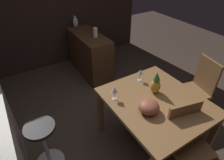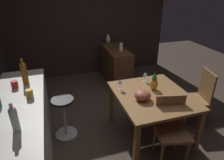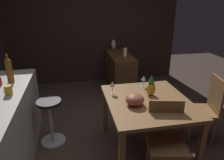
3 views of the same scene
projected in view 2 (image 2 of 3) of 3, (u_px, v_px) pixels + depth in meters
The scene contains 18 objects.
ground_plane at pixel (128, 131), 3.17m from camera, with size 9.00×9.00×0.00m, color #47382D.
wall_side_right at pixel (79, 22), 4.71m from camera, with size 0.10×4.40×2.60m, color #33231E.
dining_table at pixel (152, 100), 2.81m from camera, with size 1.12×0.99×0.74m.
kitchen_counter at pixel (23, 137), 2.41m from camera, with size 2.10×0.60×0.90m, color #B2ADA3.
sideboard_cabinet at pixel (116, 66), 4.61m from camera, with size 1.10×0.44×0.82m, color #56351E.
chair_near_window at pixel (171, 126), 2.53m from camera, with size 0.48×0.48×0.88m.
chair_by_doorway at pixel (198, 96), 3.18m from camera, with size 0.48×0.48×0.93m.
bar_stool at pixel (64, 117), 2.96m from camera, with size 0.34×0.34×0.65m.
wine_glass_left at pixel (145, 74), 3.08m from camera, with size 0.06×0.06×0.16m.
wine_glass_right at pixel (120, 82), 2.84m from camera, with size 0.07×0.07×0.16m.
pineapple_centerpiece at pixel (154, 82), 2.84m from camera, with size 0.12×0.12×0.27m.
fruit_bowl at pixel (143, 95), 2.62m from camera, with size 0.22×0.22×0.13m, color #9E4C38.
wine_bottle_clear at pixel (14, 118), 1.79m from camera, with size 0.07×0.07×0.29m.
wine_bottle_amber at pixel (24, 73), 2.63m from camera, with size 0.08×0.08×0.36m.
cup_mustard at pixel (29, 94), 2.36m from camera, with size 0.12×0.08×0.10m.
cup_red at pixel (15, 84), 2.59m from camera, with size 0.12×0.09×0.09m.
pillar_candle_tall at pixel (121, 47), 4.26m from camera, with size 0.08×0.08×0.19m.
vase_ceramic_ivory at pixel (108, 39), 4.78m from camera, with size 0.10×0.10×0.22m.
Camera 2 is at (-2.30, 1.00, 2.13)m, focal length 31.83 mm.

